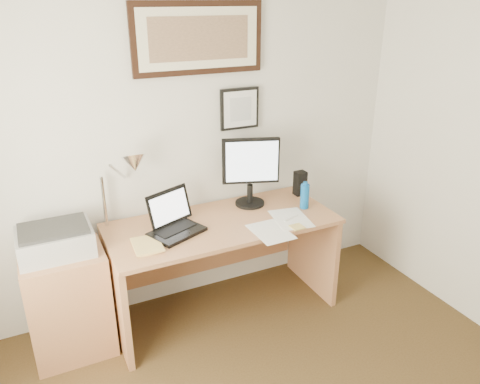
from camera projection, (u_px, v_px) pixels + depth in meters
wall_back at (181, 142)px, 3.33m from camera, size 3.50×0.02×2.50m
side_cabinet at (69, 304)px, 3.03m from camera, size 0.50×0.40×0.73m
water_bottle at (305, 196)px, 3.45m from camera, size 0.06×0.06×0.18m
bottle_cap at (305, 183)px, 3.41m from camera, size 0.03×0.03×0.02m
speaker at (300, 183)px, 3.68m from camera, size 0.09×0.08×0.19m
paper_sheet_a at (270, 232)px, 3.13m from camera, size 0.23×0.33×0.00m
paper_sheet_b at (291, 219)px, 3.31m from camera, size 0.29×0.37×0.00m
sticky_pad at (297, 227)px, 3.18m from camera, size 0.09×0.09×0.01m
marker_pen at (291, 218)px, 3.30m from camera, size 0.14×0.06×0.02m
book at (133, 248)px, 2.91m from camera, size 0.19×0.25×0.02m
desk at (218, 246)px, 3.43m from camera, size 1.60×0.70×0.75m
laptop at (174, 223)px, 3.12m from camera, size 0.41×0.41×0.26m
lcd_monitor at (251, 169)px, 3.43m from camera, size 0.41×0.22×0.52m
printer at (55, 240)px, 2.88m from camera, size 0.44×0.34×0.18m
desk_lamp at (131, 167)px, 3.03m from camera, size 0.29×0.27×0.53m
picture_large at (199, 38)px, 3.09m from camera, size 0.92×0.04×0.47m
picture_small at (240, 109)px, 3.41m from camera, size 0.30×0.03×0.30m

